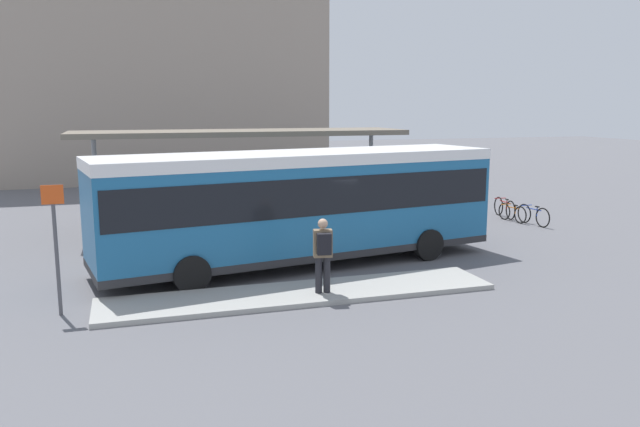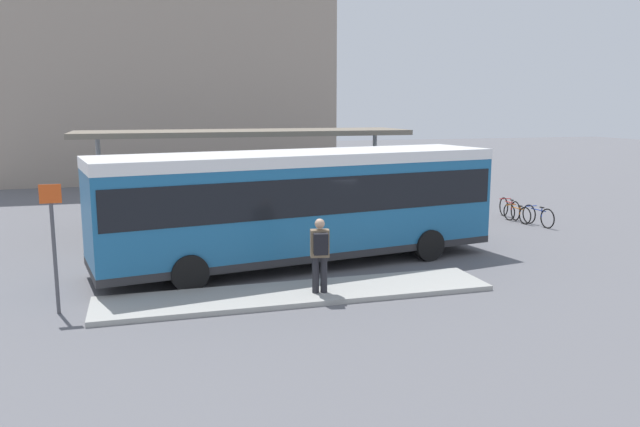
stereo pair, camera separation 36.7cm
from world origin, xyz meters
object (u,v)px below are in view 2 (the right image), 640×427
at_px(pedestrian_waiting, 320,251).
at_px(potted_planter_near_shelter, 124,232).
at_px(city_bus, 301,199).
at_px(platform_sign, 54,243).
at_px(potted_planter_far_side, 245,222).
at_px(bicycle_blue, 538,216).
at_px(bicycle_red, 509,208).
at_px(bicycle_orange, 517,213).

relative_size(pedestrian_waiting, potted_planter_near_shelter, 1.51).
xyz_separation_m(city_bus, pedestrian_waiting, (-0.38, -3.19, -0.73)).
bearing_deg(platform_sign, potted_planter_far_side, 50.22).
relative_size(potted_planter_far_side, platform_sign, 0.44).
relative_size(bicycle_blue, potted_planter_far_side, 1.39).
height_order(bicycle_blue, potted_planter_far_side, potted_planter_far_side).
distance_m(bicycle_red, potted_planter_far_side, 10.89).
bearing_deg(pedestrian_waiting, potted_planter_near_shelter, 45.15).
bearing_deg(bicycle_blue, bicycle_red, -1.83).
height_order(bicycle_orange, potted_planter_far_side, potted_planter_far_side).
xyz_separation_m(bicycle_blue, bicycle_orange, (-0.32, 0.87, -0.03)).
bearing_deg(platform_sign, potted_planter_near_shelter, 77.54).
relative_size(city_bus, platform_sign, 4.12).
xyz_separation_m(pedestrian_waiting, platform_sign, (-5.71, 0.54, 0.43)).
distance_m(pedestrian_waiting, bicycle_orange, 12.24).
relative_size(pedestrian_waiting, platform_sign, 0.62).
bearing_deg(potted_planter_near_shelter, bicycle_orange, 3.31).
bearing_deg(bicycle_orange, potted_planter_near_shelter, 86.96).
xyz_separation_m(city_bus, potted_planter_near_shelter, (-4.82, 3.07, -1.24)).
distance_m(bicycle_blue, bicycle_orange, 0.93).
relative_size(bicycle_red, platform_sign, 0.64).
xyz_separation_m(pedestrian_waiting, bicycle_orange, (9.94, 7.10, -0.78)).
xyz_separation_m(bicycle_red, platform_sign, (-15.88, -7.42, 1.17)).
relative_size(city_bus, bicycle_blue, 6.66).
relative_size(pedestrian_waiting, potted_planter_far_side, 1.41).
xyz_separation_m(pedestrian_waiting, bicycle_red, (10.17, 7.96, -0.73)).
height_order(pedestrian_waiting, bicycle_red, pedestrian_waiting).
xyz_separation_m(city_bus, bicycle_blue, (9.89, 3.03, -1.47)).
xyz_separation_m(bicycle_blue, bicycle_red, (-0.10, 1.73, 0.01)).
bearing_deg(bicycle_orange, bicycle_blue, -165.89).
bearing_deg(bicycle_blue, platform_sign, 104.62).
bearing_deg(potted_planter_far_side, bicycle_red, 7.05).
bearing_deg(potted_planter_near_shelter, potted_planter_far_side, 5.43).
relative_size(potted_planter_near_shelter, potted_planter_far_side, 0.93).
height_order(potted_planter_near_shelter, potted_planter_far_side, potted_planter_far_side).
relative_size(bicycle_blue, bicycle_orange, 1.10).
relative_size(potted_planter_near_shelter, platform_sign, 0.41).
bearing_deg(platform_sign, city_bus, 23.57).
bearing_deg(bicycle_blue, bicycle_orange, 15.48).
bearing_deg(potted_planter_near_shelter, city_bus, -32.48).
bearing_deg(city_bus, bicycle_blue, 7.35).
bearing_deg(bicycle_blue, city_bus, 102.08).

